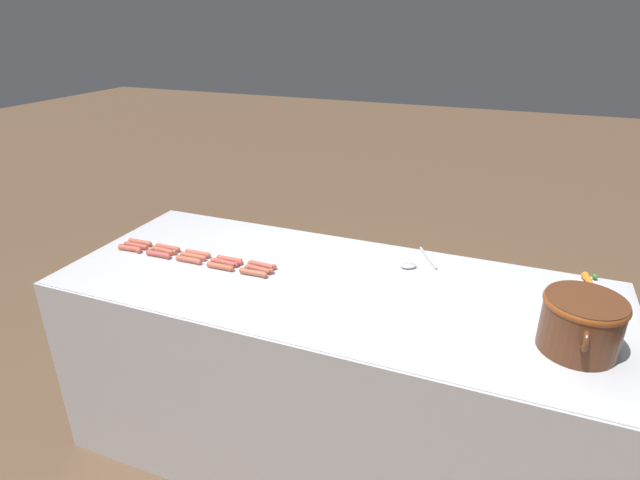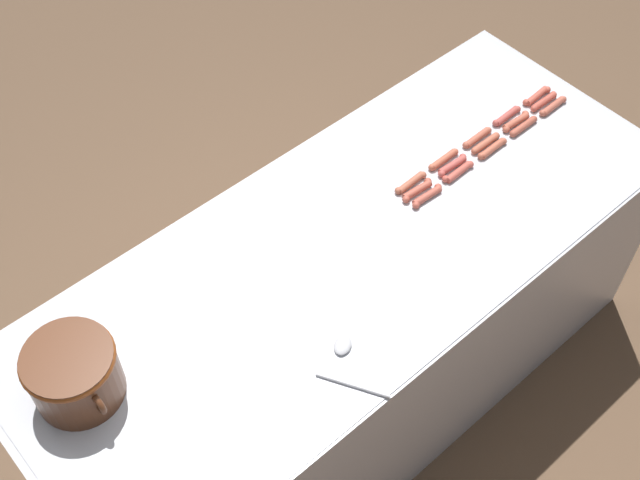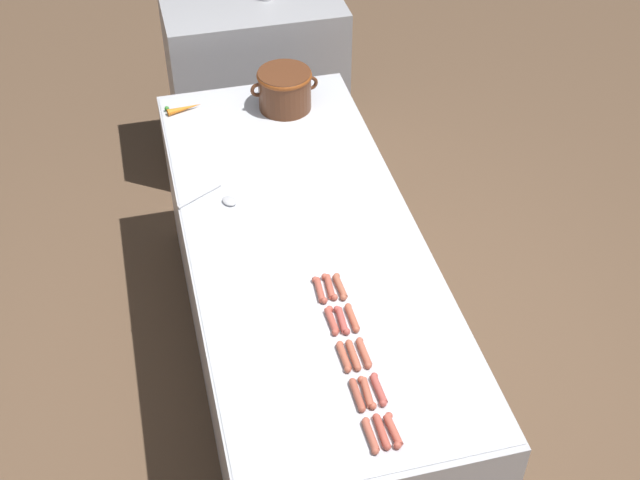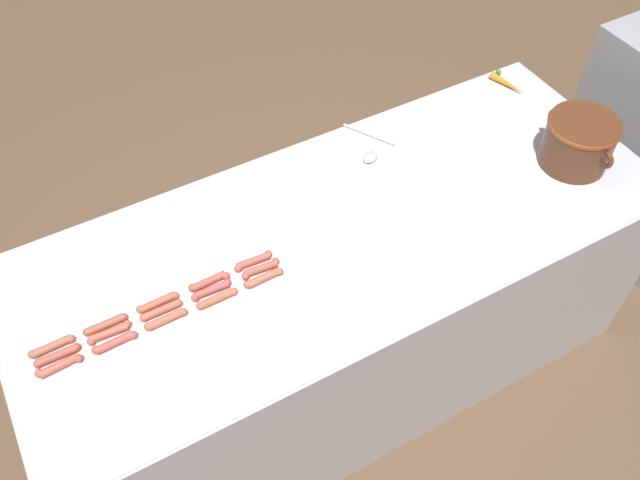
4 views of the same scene
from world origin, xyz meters
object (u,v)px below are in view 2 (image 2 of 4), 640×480
hot_dog_2 (492,149)px  hot_dog_10 (537,96)px  hot_dog_11 (507,116)px  hot_dog_1 (523,126)px  hot_dog_6 (516,122)px  hot_dog_4 (427,196)px  hot_dog_12 (477,138)px  hot_dog_5 (544,102)px  hot_dog_0 (553,106)px  hot_dog_13 (444,160)px  serving_spoon (346,358)px  hot_dog_9 (417,190)px  hot_dog_7 (485,143)px  hot_dog_3 (459,172)px  hot_dog_14 (411,183)px  bean_pot (73,372)px  hot_dog_8 (452,165)px

hot_dog_2 → hot_dog_10: same height
hot_dog_10 → hot_dog_11: 0.16m
hot_dog_1 → hot_dog_10: same height
hot_dog_6 → hot_dog_10: 0.17m
hot_dog_6 → hot_dog_4: bearing=94.3°
hot_dog_12 → hot_dog_5: bearing=-96.3°
hot_dog_6 → hot_dog_0: bearing=-102.5°
hot_dog_11 → hot_dog_10: bearing=-91.0°
hot_dog_13 → hot_dog_11: bearing=-90.2°
hot_dog_13 → serving_spoon: bearing=114.6°
hot_dog_0 → hot_dog_9: bearing=86.7°
hot_dog_5 → hot_dog_7: size_ratio=1.00×
hot_dog_11 → hot_dog_6: bearing=-175.9°
hot_dog_9 → hot_dog_13: 0.17m
hot_dog_5 → hot_dog_2: bearing=96.3°
hot_dog_5 → hot_dog_9: bearing=89.9°
hot_dog_3 → hot_dog_5: same height
hot_dog_4 → hot_dog_12: bearing=-77.2°
hot_dog_4 → hot_dog_14: 0.08m
hot_dog_4 → hot_dog_13: bearing=-64.0°
hot_dog_2 → hot_dog_0: bearing=-90.4°
hot_dog_2 → serving_spoon: bearing=106.5°
hot_dog_5 → hot_dog_13: 0.49m
hot_dog_14 → hot_dog_4: bearing=179.2°
hot_dog_5 → hot_dog_10: same height
bean_pot → hot_dog_5: bearing=-93.0°
hot_dog_10 → hot_dog_13: bearing=89.5°
hot_dog_4 → hot_dog_10: (0.08, -0.66, 0.00)m
hot_dog_10 → hot_dog_12: bearing=90.1°
hot_dog_12 → hot_dog_4: bearing=102.8°
hot_dog_12 → hot_dog_13: bearing=88.4°
hot_dog_13 → hot_dog_6: bearing=-97.2°
hot_dog_0 → hot_dog_14: (0.08, 0.66, 0.00)m
hot_dog_1 → hot_dog_12: (0.07, 0.17, 0.00)m
hot_dog_4 → hot_dog_5: bearing=-86.6°
hot_dog_9 → hot_dog_13: (0.04, -0.17, 0.00)m
bean_pot → hot_dog_11: bearing=-92.0°
hot_dog_3 → hot_dog_14: 0.17m
hot_dog_0 → serving_spoon: hot_dog_0 is taller
hot_dog_10 → hot_dog_7: bearing=96.8°
hot_dog_12 → hot_dog_6: bearing=-102.8°
hot_dog_9 → bean_pot: 1.24m
hot_dog_1 → hot_dog_13: size_ratio=1.00×
serving_spoon → hot_dog_13: bearing=-65.4°
hot_dog_11 → bean_pot: 1.74m
hot_dog_4 → hot_dog_1: bearing=-89.6°
hot_dog_9 → hot_dog_11: (0.04, -0.50, 0.00)m
hot_dog_0 → hot_dog_13: same height
hot_dog_5 → hot_dog_13: bearing=85.3°
hot_dog_8 → hot_dog_14: (0.04, 0.16, 0.00)m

